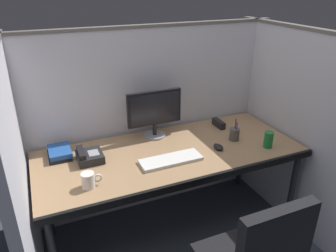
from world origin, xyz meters
TOP-DOWN VIEW (x-y plane):
  - cubicle_partition_rear at (0.00, 0.74)m, footprint 2.21×0.06m
  - cubicle_partition_left at (-0.99, 0.20)m, footprint 0.06×1.41m
  - cubicle_partition_right at (0.99, 0.20)m, footprint 0.06×1.41m
  - desk at (0.00, 0.29)m, footprint 1.90×0.80m
  - monitor_center at (-0.02, 0.58)m, footprint 0.43×0.17m
  - keyboard_main at (-0.06, 0.17)m, footprint 0.43×0.15m
  - computer_mouse at (0.33, 0.19)m, footprint 0.06×0.10m
  - soda_can at (0.69, 0.07)m, footprint 0.07×0.07m
  - book_stack at (-0.74, 0.54)m, footprint 0.16×0.22m
  - coffee_mug at (-0.63, 0.09)m, footprint 0.13×0.08m
  - red_stapler at (0.54, 0.53)m, footprint 0.04×0.15m
  - pen_cup at (0.52, 0.27)m, footprint 0.08×0.08m
  - desk_phone at (-0.57, 0.40)m, footprint 0.17×0.19m

SIDE VIEW (x-z plane):
  - desk at x=0.00m, z-range 0.32..1.06m
  - keyboard_main at x=-0.06m, z-range 0.74..0.76m
  - computer_mouse at x=0.33m, z-range 0.74..0.77m
  - book_stack at x=-0.74m, z-range 0.74..0.79m
  - red_stapler at x=0.54m, z-range 0.74..0.80m
  - desk_phone at x=-0.57m, z-range 0.73..0.82m
  - coffee_mug at x=-0.63m, z-range 0.74..0.84m
  - pen_cup at x=0.52m, z-range 0.70..0.87m
  - cubicle_partition_rear at x=0.00m, z-range 0.00..1.58m
  - cubicle_partition_left at x=-0.99m, z-range 0.00..1.58m
  - cubicle_partition_right at x=0.99m, z-range 0.00..1.58m
  - soda_can at x=0.69m, z-range 0.74..0.86m
  - monitor_center at x=-0.02m, z-range 0.77..1.14m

